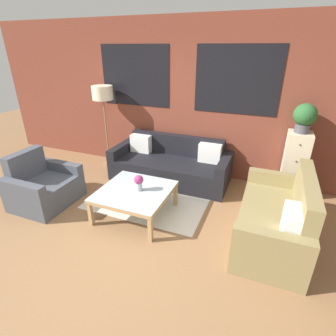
# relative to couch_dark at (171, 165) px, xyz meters

# --- Properties ---
(ground_plane) EXTENTS (16.00, 16.00, 0.00)m
(ground_plane) POSITION_rel_couch_dark_xyz_m (0.04, -1.95, -0.28)
(ground_plane) COLOR #8E6642
(wall_back_brick) EXTENTS (8.40, 0.09, 2.80)m
(wall_back_brick) POSITION_rel_couch_dark_xyz_m (0.04, 0.49, 1.13)
(wall_back_brick) COLOR brown
(wall_back_brick) RESTS_ON ground_plane
(rug) EXTENTS (1.89, 1.54, 0.00)m
(rug) POSITION_rel_couch_dark_xyz_m (-0.06, -0.72, -0.27)
(rug) COLOR silver
(rug) RESTS_ON ground_plane
(couch_dark) EXTENTS (2.16, 0.88, 0.78)m
(couch_dark) POSITION_rel_couch_dark_xyz_m (0.00, 0.00, 0.00)
(couch_dark) COLOR black
(couch_dark) RESTS_ON ground_plane
(settee_vintage) EXTENTS (0.80, 1.63, 0.92)m
(settee_vintage) POSITION_rel_couch_dark_xyz_m (1.88, -1.12, 0.03)
(settee_vintage) COLOR olive
(settee_vintage) RESTS_ON ground_plane
(armchair_corner) EXTENTS (0.80, 0.93, 0.84)m
(armchair_corner) POSITION_rel_couch_dark_xyz_m (-1.58, -1.53, 0.00)
(armchair_corner) COLOR #474C56
(armchair_corner) RESTS_ON ground_plane
(coffee_table) EXTENTS (1.00, 1.00, 0.42)m
(coffee_table) POSITION_rel_couch_dark_xyz_m (-0.06, -1.29, 0.09)
(coffee_table) COLOR silver
(coffee_table) RESTS_ON ground_plane
(floor_lamp) EXTENTS (0.40, 0.40, 1.63)m
(floor_lamp) POSITION_rel_couch_dark_xyz_m (-1.47, 0.15, 1.15)
(floor_lamp) COLOR olive
(floor_lamp) RESTS_ON ground_plane
(drawer_cabinet) EXTENTS (0.36, 0.39, 1.09)m
(drawer_cabinet) POSITION_rel_couch_dark_xyz_m (2.08, 0.22, 0.27)
(drawer_cabinet) COLOR beige
(drawer_cabinet) RESTS_ON ground_plane
(potted_plant) EXTENTS (0.34, 0.34, 0.45)m
(potted_plant) POSITION_rel_couch_dark_xyz_m (2.08, 0.22, 1.07)
(potted_plant) COLOR #47474C
(potted_plant) RESTS_ON drawer_cabinet
(flower_vase) EXTENTS (0.13, 0.13, 0.24)m
(flower_vase) POSITION_rel_couch_dark_xyz_m (0.00, -1.27, 0.28)
(flower_vase) COLOR #ADBCC6
(flower_vase) RESTS_ON coffee_table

